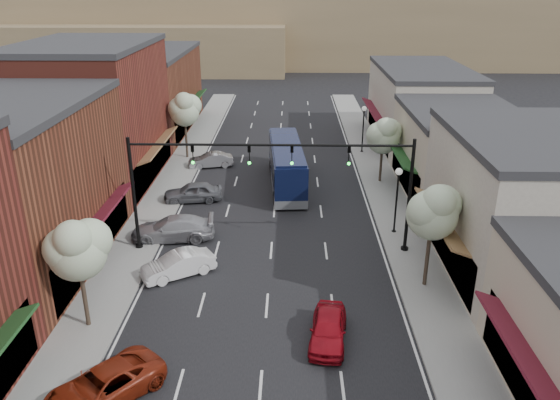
# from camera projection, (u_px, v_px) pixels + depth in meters

# --- Properties ---
(ground) EXTENTS (160.00, 160.00, 0.00)m
(ground) POSITION_uv_depth(u_px,v_px,m) (265.00, 329.00, 25.53)
(ground) COLOR black
(ground) RESTS_ON ground
(sidewalk_left) EXTENTS (2.80, 73.00, 0.15)m
(sidewalk_left) POSITION_uv_depth(u_px,v_px,m) (169.00, 187.00, 42.79)
(sidewalk_left) COLOR gray
(sidewalk_left) RESTS_ON ground
(sidewalk_right) EXTENTS (2.80, 73.00, 0.15)m
(sidewalk_right) POSITION_uv_depth(u_px,v_px,m) (384.00, 188.00, 42.46)
(sidewalk_right) COLOR gray
(sidewalk_right) RESTS_ON ground
(curb_left) EXTENTS (0.25, 73.00, 0.17)m
(curb_left) POSITION_uv_depth(u_px,v_px,m) (187.00, 187.00, 42.77)
(curb_left) COLOR gray
(curb_left) RESTS_ON ground
(curb_right) EXTENTS (0.25, 73.00, 0.17)m
(curb_right) POSITION_uv_depth(u_px,v_px,m) (366.00, 188.00, 42.49)
(curb_right) COLOR gray
(curb_right) RESTS_ON ground
(bldg_left_midnear) EXTENTS (10.14, 14.10, 9.40)m
(bldg_left_midnear) POSITION_uv_depth(u_px,v_px,m) (8.00, 188.00, 29.61)
(bldg_left_midnear) COLOR brown
(bldg_left_midnear) RESTS_ON ground
(bldg_left_midfar) EXTENTS (10.14, 14.10, 10.90)m
(bldg_left_midfar) POSITION_uv_depth(u_px,v_px,m) (93.00, 115.00, 42.29)
(bldg_left_midfar) COLOR maroon
(bldg_left_midfar) RESTS_ON ground
(bldg_left_far) EXTENTS (10.14, 18.10, 8.40)m
(bldg_left_far) POSITION_uv_depth(u_px,v_px,m) (146.00, 91.00, 57.57)
(bldg_left_far) COLOR brown
(bldg_left_far) RESTS_ON ground
(bldg_right_midnear) EXTENTS (9.14, 12.10, 7.90)m
(bldg_right_midnear) POSITION_uv_depth(u_px,v_px,m) (524.00, 205.00, 29.34)
(bldg_right_midnear) COLOR #B8B09E
(bldg_right_midnear) RESTS_ON ground
(bldg_right_midfar) EXTENTS (9.14, 12.10, 6.40)m
(bldg_right_midfar) POSITION_uv_depth(u_px,v_px,m) (459.00, 153.00, 40.73)
(bldg_right_midfar) COLOR #B5A690
(bldg_right_midfar) RESTS_ON ground
(bldg_right_far) EXTENTS (9.14, 16.10, 7.40)m
(bldg_right_far) POSITION_uv_depth(u_px,v_px,m) (419.00, 106.00, 53.51)
(bldg_right_far) COLOR #B8B09E
(bldg_right_far) RESTS_ON ground
(hill_far) EXTENTS (120.00, 30.00, 12.00)m
(hill_far) POSITION_uv_depth(u_px,v_px,m) (286.00, 29.00, 106.61)
(hill_far) COLOR #7A6647
(hill_far) RESTS_ON ground
(hill_near) EXTENTS (50.00, 20.00, 8.00)m
(hill_near) POSITION_uv_depth(u_px,v_px,m) (145.00, 47.00, 96.74)
(hill_near) COLOR #7A6647
(hill_near) RESTS_ON ground
(signal_mast_right) EXTENTS (8.22, 0.46, 7.00)m
(signal_mast_right) POSITION_uv_depth(u_px,v_px,m) (369.00, 179.00, 31.08)
(signal_mast_right) COLOR black
(signal_mast_right) RESTS_ON ground
(signal_mast_left) EXTENTS (8.22, 0.46, 7.00)m
(signal_mast_left) POSITION_uv_depth(u_px,v_px,m) (173.00, 178.00, 31.30)
(signal_mast_left) COLOR black
(signal_mast_left) RESTS_ON ground
(tree_right_near) EXTENTS (2.85, 2.65, 5.95)m
(tree_right_near) POSITION_uv_depth(u_px,v_px,m) (434.00, 210.00, 27.34)
(tree_right_near) COLOR #47382B
(tree_right_near) RESTS_ON ground
(tree_right_far) EXTENTS (2.85, 2.65, 5.43)m
(tree_right_far) POSITION_uv_depth(u_px,v_px,m) (384.00, 135.00, 42.33)
(tree_right_far) COLOR #47382B
(tree_right_far) RESTS_ON ground
(tree_left_near) EXTENTS (2.85, 2.65, 5.69)m
(tree_left_near) POSITION_uv_depth(u_px,v_px,m) (77.00, 248.00, 24.04)
(tree_left_near) COLOR #47382B
(tree_left_near) RESTS_ON ground
(tree_left_far) EXTENTS (2.85, 2.65, 6.13)m
(tree_left_far) POSITION_uv_depth(u_px,v_px,m) (185.00, 109.00, 47.98)
(tree_left_far) COLOR #47382B
(tree_left_far) RESTS_ON ground
(lamp_post_near) EXTENTS (0.44, 0.44, 4.44)m
(lamp_post_near) POSITION_uv_depth(u_px,v_px,m) (397.00, 190.00, 33.96)
(lamp_post_near) COLOR black
(lamp_post_near) RESTS_ON ground
(lamp_post_far) EXTENTS (0.44, 0.44, 4.44)m
(lamp_post_far) POSITION_uv_depth(u_px,v_px,m) (363.00, 122.00, 50.17)
(lamp_post_far) COLOR black
(lamp_post_far) RESTS_ON ground
(coach_bus) EXTENTS (3.16, 10.98, 3.32)m
(coach_bus) POSITION_uv_depth(u_px,v_px,m) (286.00, 164.00, 42.69)
(coach_bus) COLOR black
(coach_bus) RESTS_ON ground
(red_hatchback) EXTENTS (2.06, 4.08, 1.33)m
(red_hatchback) POSITION_uv_depth(u_px,v_px,m) (328.00, 329.00, 24.45)
(red_hatchback) COLOR maroon
(red_hatchback) RESTS_ON ground
(parked_car_a) EXTENTS (4.85, 5.08, 1.34)m
(parked_car_a) POSITION_uv_depth(u_px,v_px,m) (103.00, 386.00, 20.99)
(parked_car_a) COLOR maroon
(parked_car_a) RESTS_ON ground
(parked_car_b) EXTENTS (4.18, 3.34, 1.33)m
(parked_car_b) POSITION_uv_depth(u_px,v_px,m) (178.00, 265.00, 29.89)
(parked_car_b) COLOR white
(parked_car_b) RESTS_ON ground
(parked_car_c) EXTENTS (5.33, 2.59, 1.49)m
(parked_car_c) POSITION_uv_depth(u_px,v_px,m) (173.00, 228.00, 34.05)
(parked_car_c) COLOR #ABAAB0
(parked_car_c) RESTS_ON ground
(parked_car_d) EXTENTS (4.46, 2.36, 1.45)m
(parked_car_d) POSITION_uv_depth(u_px,v_px,m) (193.00, 192.00, 39.91)
(parked_car_d) COLOR slate
(parked_car_d) RESTS_ON ground
(parked_car_e) EXTENTS (4.02, 2.21, 1.25)m
(parked_car_e) POSITION_uv_depth(u_px,v_px,m) (211.00, 160.00, 47.24)
(parked_car_e) COLOR #A3A3A8
(parked_car_e) RESTS_ON ground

